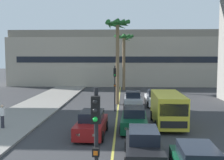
{
  "coord_description": "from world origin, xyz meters",
  "views": [
    {
      "loc": [
        0.57,
        1.08,
        5.07
      ],
      "look_at": [
        0.0,
        14.0,
        3.94
      ],
      "focal_mm": 43.79,
      "sensor_mm": 36.0,
      "label": 1
    }
  ],
  "objects_px": {
    "car_queue_front": "(144,146)",
    "car_queue_sixth": "(133,100)",
    "car_queue_fourth": "(155,98)",
    "car_queue_fifth": "(134,120)",
    "car_queue_second": "(92,124)",
    "traffic_light_median_near": "(96,141)",
    "palm_tree_near_median": "(124,46)",
    "palm_tree_mid_median": "(118,35)",
    "traffic_light_median_far": "(115,82)",
    "pedestrian_near_crosswalk": "(2,116)",
    "delivery_van": "(168,108)"
  },
  "relations": [
    {
      "from": "car_queue_front",
      "to": "car_queue_second",
      "type": "relative_size",
      "value": 0.99
    },
    {
      "from": "car_queue_second",
      "to": "car_queue_fifth",
      "type": "xyz_separation_m",
      "value": [
        2.77,
        1.43,
        0.0
      ]
    },
    {
      "from": "traffic_light_median_far",
      "to": "palm_tree_near_median",
      "type": "height_order",
      "value": "palm_tree_near_median"
    },
    {
      "from": "car_queue_second",
      "to": "palm_tree_near_median",
      "type": "relative_size",
      "value": 0.5
    },
    {
      "from": "palm_tree_near_median",
      "to": "pedestrian_near_crosswalk",
      "type": "bearing_deg",
      "value": -110.19
    },
    {
      "from": "traffic_light_median_near",
      "to": "traffic_light_median_far",
      "type": "bearing_deg",
      "value": 90.17
    },
    {
      "from": "car_queue_fourth",
      "to": "car_queue_second",
      "type": "bearing_deg",
      "value": -115.65
    },
    {
      "from": "palm_tree_near_median",
      "to": "pedestrian_near_crosswalk",
      "type": "height_order",
      "value": "palm_tree_near_median"
    },
    {
      "from": "car_queue_second",
      "to": "traffic_light_median_far",
      "type": "height_order",
      "value": "traffic_light_median_far"
    },
    {
      "from": "car_queue_front",
      "to": "palm_tree_mid_median",
      "type": "distance_m",
      "value": 17.02
    },
    {
      "from": "palm_tree_mid_median",
      "to": "traffic_light_median_near",
      "type": "bearing_deg",
      "value": -90.28
    },
    {
      "from": "delivery_van",
      "to": "palm_tree_near_median",
      "type": "height_order",
      "value": "palm_tree_near_median"
    },
    {
      "from": "car_queue_front",
      "to": "pedestrian_near_crosswalk",
      "type": "xyz_separation_m",
      "value": [
        -9.28,
        5.15,
        0.28
      ]
    },
    {
      "from": "car_queue_fifth",
      "to": "delivery_van",
      "type": "distance_m",
      "value": 2.84
    },
    {
      "from": "pedestrian_near_crosswalk",
      "to": "car_queue_sixth",
      "type": "bearing_deg",
      "value": 43.98
    },
    {
      "from": "car_queue_sixth",
      "to": "delivery_van",
      "type": "distance_m",
      "value": 7.61
    },
    {
      "from": "palm_tree_near_median",
      "to": "traffic_light_median_near",
      "type": "bearing_deg",
      "value": -91.33
    },
    {
      "from": "car_queue_second",
      "to": "traffic_light_median_near",
      "type": "xyz_separation_m",
      "value": [
        1.28,
        -9.61,
        1.99
      ]
    },
    {
      "from": "car_queue_second",
      "to": "car_queue_fourth",
      "type": "distance_m",
      "value": 12.13
    },
    {
      "from": "car_queue_second",
      "to": "traffic_light_median_far",
      "type": "xyz_separation_m",
      "value": [
        1.23,
        7.71,
        1.99
      ]
    },
    {
      "from": "car_queue_fourth",
      "to": "car_queue_fifth",
      "type": "xyz_separation_m",
      "value": [
        -2.48,
        -9.51,
        0.0
      ]
    },
    {
      "from": "car_queue_second",
      "to": "traffic_light_median_near",
      "type": "relative_size",
      "value": 0.99
    },
    {
      "from": "car_queue_front",
      "to": "traffic_light_median_far",
      "type": "bearing_deg",
      "value": 98.56
    },
    {
      "from": "car_queue_second",
      "to": "car_queue_sixth",
      "type": "distance_m",
      "value": 10.35
    },
    {
      "from": "car_queue_second",
      "to": "palm_tree_mid_median",
      "type": "xyz_separation_m",
      "value": [
        1.38,
        11.51,
        6.48
      ]
    },
    {
      "from": "car_queue_sixth",
      "to": "car_queue_fifth",
      "type": "bearing_deg",
      "value": -91.34
    },
    {
      "from": "car_queue_sixth",
      "to": "pedestrian_near_crosswalk",
      "type": "relative_size",
      "value": 2.55
    },
    {
      "from": "car_queue_sixth",
      "to": "car_queue_fourth",
      "type": "bearing_deg",
      "value": 23.96
    },
    {
      "from": "delivery_van",
      "to": "pedestrian_near_crosswalk",
      "type": "distance_m",
      "value": 11.64
    },
    {
      "from": "traffic_light_median_far",
      "to": "palm_tree_mid_median",
      "type": "relative_size",
      "value": 0.47
    },
    {
      "from": "palm_tree_near_median",
      "to": "palm_tree_mid_median",
      "type": "distance_m",
      "value": 12.16
    },
    {
      "from": "palm_tree_near_median",
      "to": "car_queue_second",
      "type": "bearing_deg",
      "value": -94.97
    },
    {
      "from": "pedestrian_near_crosswalk",
      "to": "car_queue_fifth",
      "type": "bearing_deg",
      "value": 2.63
    },
    {
      "from": "palm_tree_mid_median",
      "to": "car_queue_sixth",
      "type": "bearing_deg",
      "value": -45.11
    },
    {
      "from": "car_queue_second",
      "to": "traffic_light_median_far",
      "type": "relative_size",
      "value": 0.99
    },
    {
      "from": "car_queue_fifth",
      "to": "traffic_light_median_far",
      "type": "xyz_separation_m",
      "value": [
        -1.54,
        6.29,
        1.99
      ]
    },
    {
      "from": "car_queue_fifth",
      "to": "traffic_light_median_near",
      "type": "distance_m",
      "value": 11.31
    },
    {
      "from": "car_queue_front",
      "to": "pedestrian_near_crosswalk",
      "type": "height_order",
      "value": "pedestrian_near_crosswalk"
    },
    {
      "from": "pedestrian_near_crosswalk",
      "to": "palm_tree_near_median",
      "type": "bearing_deg",
      "value": 69.81
    },
    {
      "from": "car_queue_second",
      "to": "palm_tree_mid_median",
      "type": "height_order",
      "value": "palm_tree_mid_median"
    },
    {
      "from": "traffic_light_median_near",
      "to": "car_queue_fourth",
      "type": "bearing_deg",
      "value": 79.07
    },
    {
      "from": "car_queue_front",
      "to": "car_queue_sixth",
      "type": "xyz_separation_m",
      "value": [
        -0.05,
        14.06,
        0.0
      ]
    },
    {
      "from": "car_queue_sixth",
      "to": "pedestrian_near_crosswalk",
      "type": "height_order",
      "value": "pedestrian_near_crosswalk"
    },
    {
      "from": "car_queue_fourth",
      "to": "car_queue_sixth",
      "type": "bearing_deg",
      "value": -156.04
    },
    {
      "from": "car_queue_fifth",
      "to": "delivery_van",
      "type": "bearing_deg",
      "value": 26.93
    },
    {
      "from": "traffic_light_median_near",
      "to": "pedestrian_near_crosswalk",
      "type": "xyz_separation_m",
      "value": [
        -7.55,
        10.62,
        -1.72
      ]
    },
    {
      "from": "traffic_light_median_near",
      "to": "pedestrian_near_crosswalk",
      "type": "relative_size",
      "value": 2.59
    },
    {
      "from": "car_queue_front",
      "to": "car_queue_fourth",
      "type": "distance_m",
      "value": 15.24
    },
    {
      "from": "car_queue_fifth",
      "to": "pedestrian_near_crosswalk",
      "type": "bearing_deg",
      "value": -177.37
    },
    {
      "from": "palm_tree_near_median",
      "to": "palm_tree_mid_median",
      "type": "bearing_deg",
      "value": -93.16
    }
  ]
}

